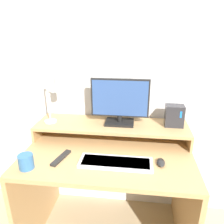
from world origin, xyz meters
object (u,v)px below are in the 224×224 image
at_px(keyboard, 116,162).
at_px(mug, 26,162).
at_px(router_dock, 174,116).
at_px(desk_lamp, 53,98).
at_px(mouse, 161,162).
at_px(remote_control, 61,158).
at_px(monitor, 120,102).

distance_m(keyboard, mug, 0.55).
bearing_deg(router_dock, mug, -152.31).
xyz_separation_m(desk_lamp, mouse, (0.78, -0.28, -0.31)).
relative_size(router_dock, remote_control, 0.84).
distance_m(monitor, keyboard, 0.47).
bearing_deg(monitor, desk_lamp, -172.25).
height_order(desk_lamp, remote_control, desk_lamp).
relative_size(monitor, desk_lamp, 1.16).
height_order(desk_lamp, mouse, desk_lamp).
distance_m(monitor, router_dock, 0.42).
bearing_deg(monitor, router_dock, 0.72).
xyz_separation_m(monitor, mouse, (0.29, -0.34, -0.28)).
bearing_deg(remote_control, mouse, 1.52).
bearing_deg(desk_lamp, remote_control, -64.98).
xyz_separation_m(monitor, mug, (-0.53, -0.48, -0.25)).
bearing_deg(monitor, mug, -137.38).
height_order(mouse, remote_control, mouse).
bearing_deg(remote_control, desk_lamp, 115.02).
bearing_deg(monitor, remote_control, -134.41).
bearing_deg(remote_control, keyboard, -2.00).
height_order(monitor, mouse, monitor).
bearing_deg(desk_lamp, monitor, 7.75).
bearing_deg(remote_control, mug, -144.38).
distance_m(mouse, remote_control, 0.65).
distance_m(remote_control, mug, 0.22).
bearing_deg(mouse, desk_lamp, 160.58).
bearing_deg(mouse, monitor, 130.59).
bearing_deg(desk_lamp, mouse, -19.42).
height_order(desk_lamp, keyboard, desk_lamp).
height_order(monitor, keyboard, monitor).
xyz_separation_m(keyboard, remote_control, (-0.36, 0.01, -0.00)).
relative_size(desk_lamp, remote_control, 1.93).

